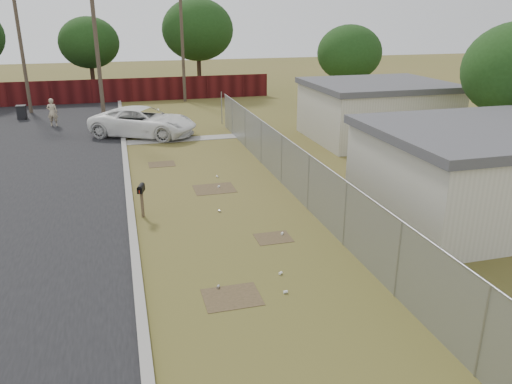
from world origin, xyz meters
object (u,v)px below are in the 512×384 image
object	(u,v)px
mailbox	(141,191)
pickup_truck	(144,122)
trash_bin	(22,112)
pedestrian	(52,112)

from	to	relation	value
mailbox	pickup_truck	size ratio (longest dim) A/B	0.20
mailbox	pickup_truck	xyz separation A→B (m)	(0.79, 12.08, -0.11)
mailbox	trash_bin	distance (m)	20.12
pickup_truck	pedestrian	xyz separation A→B (m)	(-5.21, 4.16, 0.04)
mailbox	pedestrian	xyz separation A→B (m)	(-4.43, 16.24, -0.07)
pickup_truck	trash_bin	distance (m)	10.15
mailbox	pedestrian	distance (m)	16.83
pickup_truck	pedestrian	world-z (taller)	pedestrian
pickup_truck	trash_bin	size ratio (longest dim) A/B	6.45
pickup_truck	mailbox	bearing A→B (deg)	-154.85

